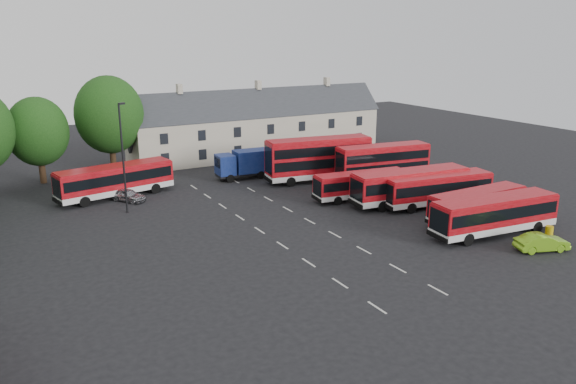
% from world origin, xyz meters
% --- Properties ---
extents(ground, '(140.00, 140.00, 0.00)m').
position_xyz_m(ground, '(0.00, 0.00, 0.00)').
color(ground, black).
rests_on(ground, ground).
extents(lane_markings, '(5.15, 33.80, 0.01)m').
position_xyz_m(lane_markings, '(2.50, 2.00, 0.01)').
color(lane_markings, beige).
rests_on(lane_markings, ground).
extents(terrace_houses, '(35.70, 7.13, 10.06)m').
position_xyz_m(terrace_houses, '(14.00, 30.00, 3.86)').
color(terrace_houses, beige).
rests_on(terrace_houses, ground).
extents(bus_row_a, '(11.58, 3.73, 3.22)m').
position_xyz_m(bus_row_a, '(16.47, -8.46, 1.93)').
color(bus_row_a, silver).
rests_on(bus_row_a, ground).
extents(bus_row_b, '(10.04, 2.44, 2.83)m').
position_xyz_m(bus_row_b, '(17.96, -5.28, 1.70)').
color(bus_row_b, silver).
rests_on(bus_row_b, ground).
extents(bus_row_c, '(11.37, 4.13, 3.14)m').
position_xyz_m(bus_row_c, '(18.07, -0.14, 1.89)').
color(bus_row_c, silver).
rests_on(bus_row_c, ground).
extents(bus_row_d, '(12.24, 4.19, 3.39)m').
position_xyz_m(bus_row_d, '(16.30, 1.67, 2.04)').
color(bus_row_d, silver).
rests_on(bus_row_d, ground).
extents(bus_row_e, '(9.95, 3.52, 2.75)m').
position_xyz_m(bus_row_e, '(13.15, 5.39, 1.66)').
color(bus_row_e, silver).
rests_on(bus_row_e, ground).
extents(bus_dd_south, '(10.84, 3.91, 4.35)m').
position_xyz_m(bus_dd_south, '(18.87, 9.16, 2.48)').
color(bus_dd_south, silver).
rests_on(bus_dd_south, ground).
extents(bus_dd_north, '(12.22, 4.53, 4.90)m').
position_xyz_m(bus_dd_north, '(13.30, 13.62, 2.79)').
color(bus_dd_north, silver).
rests_on(bus_dd_north, ground).
extents(bus_north, '(11.99, 4.79, 3.31)m').
position_xyz_m(bus_north, '(-8.22, 18.16, 1.99)').
color(bus_north, silver).
rests_on(bus_north, ground).
extents(box_truck, '(7.58, 2.83, 3.25)m').
position_xyz_m(box_truck, '(7.07, 18.70, 1.83)').
color(box_truck, black).
rests_on(box_truck, ground).
extents(silver_car, '(3.33, 3.92, 1.27)m').
position_xyz_m(silver_car, '(-7.54, 16.17, 0.63)').
color(silver_car, '#A1A3A8').
rests_on(silver_car, ground).
extents(lime_car, '(4.37, 2.69, 1.36)m').
position_xyz_m(lime_car, '(16.84, -12.81, 0.68)').
color(lime_car, '#77BC1C').
rests_on(lime_car, ground).
extents(grit_bin, '(0.63, 0.63, 0.79)m').
position_xyz_m(grit_bin, '(20.40, -10.88, 0.40)').
color(grit_bin, gold).
rests_on(grit_bin, ground).
extents(lamppost, '(0.70, 0.47, 10.21)m').
position_xyz_m(lamppost, '(-8.53, 12.53, 5.45)').
color(lamppost, black).
rests_on(lamppost, ground).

